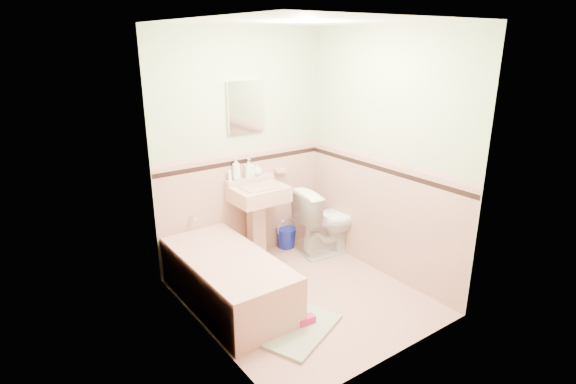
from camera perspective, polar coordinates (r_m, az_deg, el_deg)
floor at (r=4.54m, az=1.89°, el=-12.88°), size 2.20×2.20×0.00m
ceiling at (r=3.88m, az=2.29°, el=20.48°), size 2.20×2.20×0.00m
wall_back at (r=4.93m, az=-5.80°, el=5.31°), size 2.50×0.00×2.50m
wall_front at (r=3.28m, az=13.88°, el=-1.92°), size 2.50×0.00×2.50m
wall_left at (r=3.54m, az=-10.85°, el=-0.18°), size 0.00×2.50×2.50m
wall_right at (r=4.70m, az=11.81°, el=4.36°), size 0.00×2.50×2.50m
wainscot_back at (r=5.10m, az=-5.50°, el=-1.84°), size 2.00×0.00×2.00m
wainscot_front at (r=3.56m, az=12.93°, el=-11.72°), size 2.00×0.00×2.00m
wainscot_left at (r=3.80m, az=-10.10°, el=-9.48°), size 0.00×2.20×2.20m
wainscot_right at (r=4.88m, az=11.22°, el=-3.07°), size 0.00×2.20×2.20m
accent_back at (r=4.94m, az=-5.64°, el=3.80°), size 2.00×0.00×2.00m
accent_front at (r=3.34m, az=13.48°, el=-3.92°), size 2.00×0.00×2.00m
accent_left at (r=3.59m, az=-10.47°, el=-2.10°), size 0.00×2.20×2.20m
accent_right at (r=4.72m, az=11.56°, el=2.80°), size 0.00×2.20×2.20m
cap_back at (r=4.92m, az=-5.68°, el=4.93°), size 2.00×0.00×2.00m
cap_front at (r=3.30m, az=13.61°, el=-2.32°), size 2.00×0.00×2.00m
cap_left at (r=3.56m, az=-10.56°, el=-0.59°), size 0.00×2.20×2.20m
cap_right at (r=4.69m, az=11.63°, el=3.98°), size 0.00×2.20×2.20m
bathtub at (r=4.38m, az=-7.47°, el=-10.94°), size 0.70×1.50×0.45m
tub_faucet at (r=4.80m, az=-11.79°, el=-3.13°), size 0.04×0.12×0.04m
sink at (r=5.00m, az=-3.62°, el=-4.15°), size 0.56×0.48×0.89m
sink_faucet at (r=4.94m, az=-4.60°, el=1.79°), size 0.02×0.02×0.10m
medicine_cabinet at (r=4.84m, az=-5.27°, el=10.52°), size 0.42×0.04×0.53m
soap_dish at (r=5.21m, az=-0.99°, el=2.72°), size 0.13×0.08×0.04m
soap_bottle_left at (r=4.87m, az=-6.47°, el=2.90°), size 0.12×0.12×0.24m
soap_bottle_mid at (r=4.95m, az=-4.91°, el=3.03°), size 0.11×0.11×0.21m
soap_bottle_right at (r=5.01m, az=-3.87°, el=2.81°), size 0.12×0.12×0.14m
tube at (r=4.85m, az=-7.27°, el=2.07°), size 0.04×0.04×0.12m
toilet at (r=5.27m, az=5.15°, el=-3.55°), size 0.82×0.52×0.79m
bucket at (r=5.48m, az=-0.21°, el=-5.71°), size 0.25×0.25×0.24m
bath_mat at (r=4.08m, az=1.26°, el=-16.66°), size 0.87×0.74×0.03m
shoe at (r=4.11m, az=2.26°, el=-15.63°), size 0.16×0.08×0.06m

